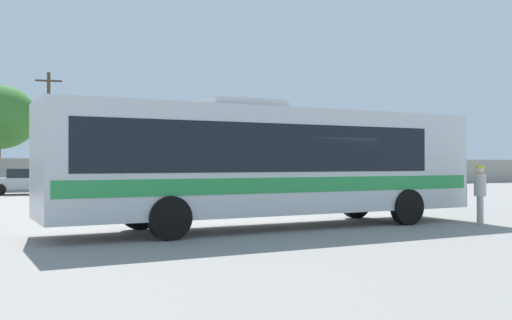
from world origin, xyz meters
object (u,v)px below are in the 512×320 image
Objects in this scene: utility_pole_near at (49,128)px; parked_car_second_silver at (24,181)px; attendant_by_bus_door at (480,191)px; coach_bus_silver_green at (267,160)px.

parked_car_second_silver is at bearing -105.61° from utility_pole_near.
attendant_by_bus_door is at bearing -73.99° from utility_pole_near.
parked_car_second_silver is (-4.89, 21.78, -1.10)m from coach_bus_silver_green.
utility_pole_near reaches higher than attendant_by_bus_door.
utility_pole_near is at bearing 95.48° from coach_bus_silver_green.
parked_car_second_silver is (-11.00, 23.62, -0.21)m from attendant_by_bus_door.
utility_pole_near is (-2.80, 29.24, 2.42)m from coach_bus_silver_green.
coach_bus_silver_green is 3.10× the size of parked_car_second_silver.
attendant_by_bus_door is 0.21× the size of utility_pole_near.
parked_car_second_silver is 8.50m from utility_pole_near.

